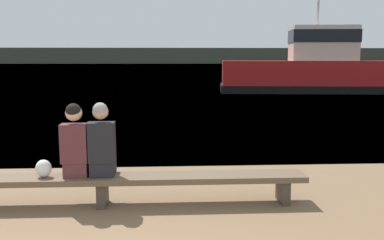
# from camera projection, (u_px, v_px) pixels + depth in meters

# --- Properties ---
(water_surface) EXTENTS (240.00, 240.00, 0.00)m
(water_surface) POSITION_uv_depth(u_px,v_px,m) (166.00, 65.00, 126.74)
(water_surface) COLOR #426B8E
(water_surface) RESTS_ON ground
(far_shoreline) EXTENTS (600.00, 12.00, 5.66)m
(far_shoreline) POSITION_uv_depth(u_px,v_px,m) (166.00, 56.00, 160.34)
(far_shoreline) COLOR #424738
(far_shoreline) RESTS_ON ground
(bench_main) EXTENTS (5.78, 0.47, 0.42)m
(bench_main) POSITION_uv_depth(u_px,v_px,m) (102.00, 182.00, 6.02)
(bench_main) COLOR brown
(bench_main) RESTS_ON ground
(person_left) EXTENTS (0.37, 0.44, 1.04)m
(person_left) POSITION_uv_depth(u_px,v_px,m) (75.00, 144.00, 5.93)
(person_left) COLOR #56282D
(person_left) RESTS_ON bench_main
(person_right) EXTENTS (0.37, 0.44, 1.05)m
(person_right) POSITION_uv_depth(u_px,v_px,m) (102.00, 144.00, 5.95)
(person_right) COLOR black
(person_right) RESTS_ON bench_main
(shopping_bag) EXTENTS (0.22, 0.18, 0.25)m
(shopping_bag) POSITION_uv_depth(u_px,v_px,m) (44.00, 169.00, 5.93)
(shopping_bag) COLOR white
(shopping_bag) RESTS_ON bench_main
(tugboat_red) EXTENTS (11.44, 4.44, 6.70)m
(tugboat_red) POSITION_uv_depth(u_px,v_px,m) (315.00, 71.00, 25.89)
(tugboat_red) COLOR #A81919
(tugboat_red) RESTS_ON water_surface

